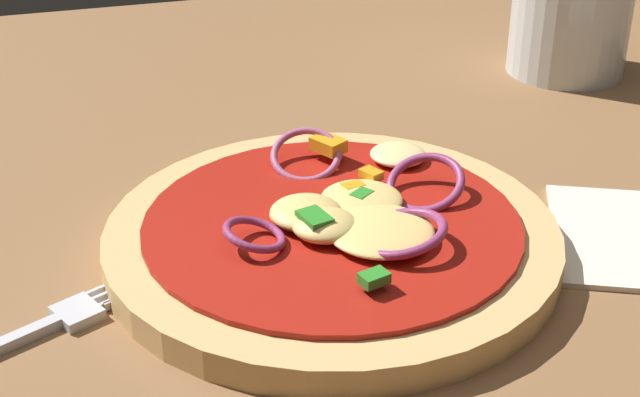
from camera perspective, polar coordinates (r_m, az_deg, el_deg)
name	(u,v)px	position (r m, az deg, el deg)	size (l,w,h in m)	color
dining_table	(429,275)	(0.47, 6.64, -4.64)	(1.17, 0.92, 0.03)	brown
pizza	(334,234)	(0.46, 0.87, -2.20)	(0.22, 0.22, 0.03)	tan
fork	(7,344)	(0.42, -18.50, -8.37)	(0.16, 0.08, 0.01)	silver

